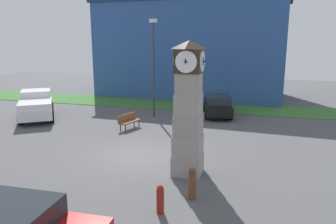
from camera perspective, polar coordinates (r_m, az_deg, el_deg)
The scene contains 11 objects.
ground_plane at distance 15.68m, azimuth -5.41°, elevation -7.60°, with size 67.76×67.76×0.00m, color #4C4C4F.
clock_tower at distance 12.92m, azimuth 3.56°, elevation -0.18°, with size 1.33×1.30×5.36m.
bollard_near_tower at distance 11.46m, azimuth 4.23°, elevation -12.25°, with size 0.26×0.26×1.15m.
bollard_mid_row at distance 10.63m, azimuth -1.36°, elevation -14.90°, with size 0.24×0.24×0.95m.
car_far_lot at distance 23.80m, azimuth 8.65°, elevation 1.20°, with size 2.65×4.58×1.50m.
pickup_truck at distance 24.48m, azimuth -21.96°, elevation 1.13°, with size 4.74×5.48×1.85m.
bench at distance 20.25m, azimuth -6.86°, elevation -1.44°, with size 0.98×1.69×0.90m.
pedestrian_near_bench at distance 28.87m, azimuth 10.39°, elevation 3.42°, with size 0.46×0.43×1.61m.
street_lamp_far_side at distance 22.81m, azimuth -2.51°, elevation 8.71°, with size 0.50×0.24×6.73m.
warehouse_blue_far at distance 32.13m, azimuth 4.06°, elevation 10.92°, with size 18.24×8.69×8.99m.
grass_verge_far at distance 27.27m, azimuth 3.49°, elevation 1.16°, with size 40.66×4.33×0.04m, color #386B2D.
Camera 1 is at (5.50, -13.67, 5.38)m, focal length 35.00 mm.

